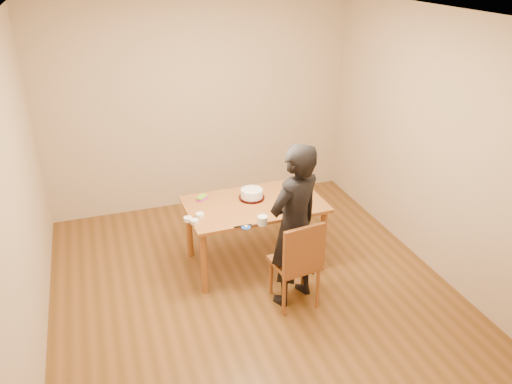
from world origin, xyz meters
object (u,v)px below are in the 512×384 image
object	(u,v)px
cake	(252,193)
person	(294,226)
dining_table	(254,204)
dining_chair	(295,263)
cake_plate	(252,198)

from	to	relation	value
cake	person	xyz separation A→B (m)	(0.15, -0.84, 0.02)
dining_table	person	bearing A→B (deg)	-79.70
dining_chair	person	world-z (taller)	person
dining_table	person	size ratio (longest dim) A/B	0.87
person	dining_chair	bearing A→B (deg)	66.83
dining_table	cake_plate	distance (m)	0.11
cake_plate	cake	distance (m)	0.05
person	cake	bearing A→B (deg)	-103.34
dining_table	cake_plate	bearing A→B (deg)	86.12
dining_table	cake	distance (m)	0.13
cake	person	world-z (taller)	person
cake_plate	cake	bearing A→B (deg)	180.00
dining_table	cake	xyz separation A→B (m)	(0.00, 0.11, 0.08)
cake	dining_chair	bearing A→B (deg)	-80.66
dining_table	dining_chair	distance (m)	0.84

